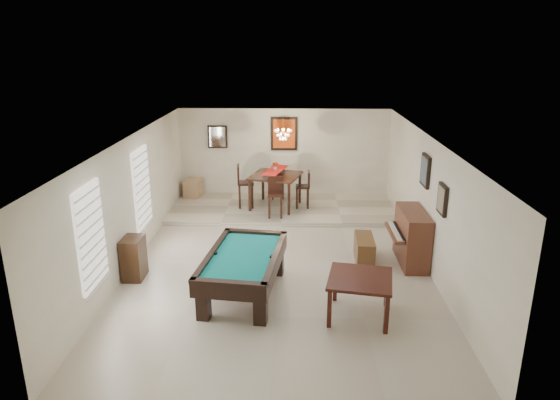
# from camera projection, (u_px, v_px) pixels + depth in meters

# --- Properties ---
(ground_plane) EXTENTS (6.00, 9.00, 0.02)m
(ground_plane) POSITION_uv_depth(u_px,v_px,m) (279.00, 261.00, 10.48)
(ground_plane) COLOR beige
(wall_back) EXTENTS (6.00, 0.04, 2.60)m
(wall_back) POSITION_uv_depth(u_px,v_px,m) (284.00, 154.00, 14.37)
(wall_back) COLOR silver
(wall_back) RESTS_ON ground_plane
(wall_front) EXTENTS (6.00, 0.04, 2.60)m
(wall_front) POSITION_uv_depth(u_px,v_px,m) (267.00, 321.00, 5.80)
(wall_front) COLOR silver
(wall_front) RESTS_ON ground_plane
(wall_left) EXTENTS (0.04, 9.00, 2.60)m
(wall_left) POSITION_uv_depth(u_px,v_px,m) (132.00, 201.00, 10.17)
(wall_left) COLOR silver
(wall_left) RESTS_ON ground_plane
(wall_right) EXTENTS (0.04, 9.00, 2.60)m
(wall_right) POSITION_uv_depth(u_px,v_px,m) (428.00, 203.00, 10.00)
(wall_right) COLOR silver
(wall_right) RESTS_ON ground_plane
(ceiling) EXTENTS (6.00, 9.00, 0.04)m
(ceiling) POSITION_uv_depth(u_px,v_px,m) (279.00, 138.00, 9.69)
(ceiling) COLOR white
(ceiling) RESTS_ON wall_back
(dining_step) EXTENTS (6.00, 2.50, 0.12)m
(dining_step) POSITION_uv_depth(u_px,v_px,m) (283.00, 209.00, 13.55)
(dining_step) COLOR beige
(dining_step) RESTS_ON ground_plane
(window_left_front) EXTENTS (0.06, 1.00, 1.70)m
(window_left_front) POSITION_uv_depth(u_px,v_px,m) (91.00, 236.00, 8.04)
(window_left_front) COLOR white
(window_left_front) RESTS_ON wall_left
(window_left_rear) EXTENTS (0.06, 1.00, 1.70)m
(window_left_rear) POSITION_uv_depth(u_px,v_px,m) (142.00, 188.00, 10.71)
(window_left_rear) COLOR white
(window_left_rear) RESTS_ON wall_left
(pool_table) EXTENTS (1.51, 2.43, 0.77)m
(pool_table) POSITION_uv_depth(u_px,v_px,m) (244.00, 275.00, 8.97)
(pool_table) COLOR black
(pool_table) RESTS_ON ground_plane
(square_table) EXTENTS (1.19, 1.19, 0.71)m
(square_table) POSITION_uv_depth(u_px,v_px,m) (359.00, 297.00, 8.27)
(square_table) COLOR black
(square_table) RESTS_ON ground_plane
(upright_piano) EXTENTS (0.75, 1.34, 1.12)m
(upright_piano) POSITION_uv_depth(u_px,v_px,m) (406.00, 237.00, 10.25)
(upright_piano) COLOR brown
(upright_piano) RESTS_ON ground_plane
(piano_bench) EXTENTS (0.39, 0.94, 0.51)m
(piano_bench) POSITION_uv_depth(u_px,v_px,m) (364.00, 249.00, 10.41)
(piano_bench) COLOR brown
(piano_bench) RESTS_ON ground_plane
(apothecary_chest) EXTENTS (0.37, 0.55, 0.83)m
(apothecary_chest) POSITION_uv_depth(u_px,v_px,m) (134.00, 258.00, 9.61)
(apothecary_chest) COLOR black
(apothecary_chest) RESTS_ON ground_plane
(dining_table) EXTENTS (1.51, 1.51, 1.02)m
(dining_table) POSITION_uv_depth(u_px,v_px,m) (275.00, 189.00, 13.37)
(dining_table) COLOR black
(dining_table) RESTS_ON dining_step
(flower_vase) EXTENTS (0.15, 0.15, 0.22)m
(flower_vase) POSITION_uv_depth(u_px,v_px,m) (275.00, 166.00, 13.18)
(flower_vase) COLOR #A92C0E
(flower_vase) RESTS_ON dining_table
(dining_chair_south) EXTENTS (0.39, 0.39, 1.02)m
(dining_chair_south) POSITION_uv_depth(u_px,v_px,m) (275.00, 198.00, 12.61)
(dining_chair_south) COLOR black
(dining_chair_south) RESTS_ON dining_step
(dining_chair_north) EXTENTS (0.40, 0.40, 0.98)m
(dining_chair_north) POSITION_uv_depth(u_px,v_px,m) (277.00, 181.00, 14.13)
(dining_chair_north) COLOR black
(dining_chair_north) RESTS_ON dining_step
(dining_chair_west) EXTENTS (0.47, 0.47, 1.15)m
(dining_chair_west) POSITION_uv_depth(u_px,v_px,m) (246.00, 186.00, 13.36)
(dining_chair_west) COLOR black
(dining_chair_west) RESTS_ON dining_step
(dining_chair_east) EXTENTS (0.37, 0.37, 0.99)m
(dining_chair_east) POSITION_uv_depth(u_px,v_px,m) (302.00, 189.00, 13.34)
(dining_chair_east) COLOR black
(dining_chair_east) RESTS_ON dining_step
(corner_bench) EXTENTS (0.51, 0.61, 0.50)m
(corner_bench) POSITION_uv_depth(u_px,v_px,m) (193.00, 188.00, 14.36)
(corner_bench) COLOR tan
(corner_bench) RESTS_ON dining_step
(chandelier) EXTENTS (0.44, 0.44, 0.60)m
(chandelier) POSITION_uv_depth(u_px,v_px,m) (283.00, 131.00, 12.86)
(chandelier) COLOR #FFE5B2
(chandelier) RESTS_ON ceiling
(back_painting) EXTENTS (0.75, 0.06, 0.95)m
(back_painting) POSITION_uv_depth(u_px,v_px,m) (284.00, 134.00, 14.15)
(back_painting) COLOR #D84C14
(back_painting) RESTS_ON wall_back
(back_mirror) EXTENTS (0.55, 0.06, 0.65)m
(back_mirror) POSITION_uv_depth(u_px,v_px,m) (218.00, 137.00, 14.23)
(back_mirror) COLOR white
(back_mirror) RESTS_ON wall_back
(right_picture_upper) EXTENTS (0.06, 0.55, 0.65)m
(right_picture_upper) POSITION_uv_depth(u_px,v_px,m) (425.00, 171.00, 10.10)
(right_picture_upper) COLOR slate
(right_picture_upper) RESTS_ON wall_right
(right_picture_lower) EXTENTS (0.06, 0.45, 0.55)m
(right_picture_lower) POSITION_uv_depth(u_px,v_px,m) (442.00, 199.00, 8.92)
(right_picture_lower) COLOR gray
(right_picture_lower) RESTS_ON wall_right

